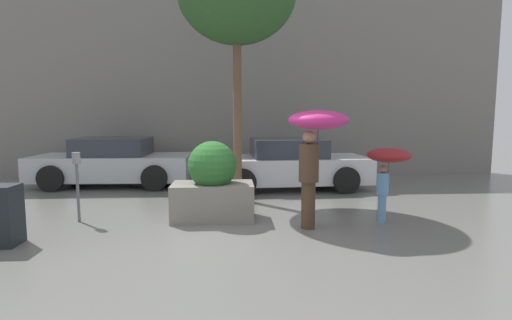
{
  "coord_description": "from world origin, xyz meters",
  "views": [
    {
      "loc": [
        0.57,
        -6.03,
        1.92
      ],
      "look_at": [
        1.03,
        1.6,
        1.05
      ],
      "focal_mm": 28.0,
      "sensor_mm": 36.0,
      "label": 1
    }
  ],
  "objects": [
    {
      "name": "ground_plane",
      "position": [
        0.0,
        0.0,
        0.0
      ],
      "size": [
        40.0,
        40.0,
        0.0
      ],
      "primitive_type": "plane",
      "color": "slate"
    },
    {
      "name": "building_facade",
      "position": [
        0.0,
        6.5,
        3.0
      ],
      "size": [
        18.0,
        0.3,
        6.0
      ],
      "color": "gray",
      "rests_on": "ground"
    },
    {
      "name": "planter_box",
      "position": [
        0.21,
        1.19,
        0.64
      ],
      "size": [
        1.48,
        0.89,
        1.45
      ],
      "color": "gray",
      "rests_on": "ground"
    },
    {
      "name": "person_adult",
      "position": [
        1.96,
        0.53,
        1.57
      ],
      "size": [
        0.99,
        0.99,
        2.0
      ],
      "rotation": [
        0.0,
        0.0,
        0.1
      ],
      "color": "#473323",
      "rests_on": "ground"
    },
    {
      "name": "person_child",
      "position": [
        3.33,
        0.82,
        1.1
      ],
      "size": [
        0.77,
        0.77,
        1.33
      ],
      "rotation": [
        0.0,
        0.0,
        -0.07
      ],
      "color": "#669ED1",
      "rests_on": "ground"
    },
    {
      "name": "parked_car_near",
      "position": [
        2.03,
        4.23,
        0.61
      ],
      "size": [
        4.2,
        2.15,
        1.3
      ],
      "rotation": [
        0.0,
        0.0,
        1.63
      ],
      "color": "silver",
      "rests_on": "ground"
    },
    {
      "name": "parked_car_far",
      "position": [
        -2.65,
        4.97,
        0.61
      ],
      "size": [
        4.2,
        2.04,
        1.3
      ],
      "rotation": [
        0.0,
        0.0,
        1.54
      ],
      "color": "#B7BCC1",
      "rests_on": "ground"
    },
    {
      "name": "parking_meter",
      "position": [
        -2.19,
        1.17,
        0.9
      ],
      "size": [
        0.14,
        0.14,
        1.26
      ],
      "color": "#595B60",
      "rests_on": "ground"
    },
    {
      "name": "newspaper_box",
      "position": [
        -2.83,
        -0.1,
        0.45
      ],
      "size": [
        0.5,
        0.44,
        0.9
      ],
      "color": "#1E2328",
      "rests_on": "ground"
    }
  ]
}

